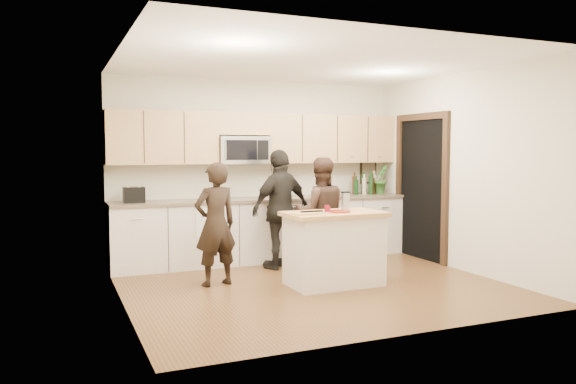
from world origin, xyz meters
name	(u,v)px	position (x,y,z in m)	size (l,w,h in m)	color
floor	(314,285)	(0.00, 0.00, 0.00)	(4.50, 4.50, 0.00)	brown
room_shell	(314,143)	(0.00, 0.00, 1.73)	(4.52, 4.02, 2.71)	beige
back_cabinetry	(265,229)	(0.00, 1.69, 0.47)	(4.50, 0.66, 0.94)	beige
upper_cabinetry	(263,137)	(0.03, 1.83, 1.84)	(4.50, 0.33, 0.75)	tan
microwave	(242,150)	(-0.31, 1.80, 1.65)	(0.76, 0.41, 0.40)	silver
doorway	(421,183)	(2.23, 0.90, 1.16)	(0.06, 1.25, 2.20)	black
framed_picture	(368,172)	(1.95, 1.98, 1.28)	(0.30, 0.03, 0.38)	black
dish_towel	(206,211)	(-0.95, 1.50, 0.80)	(0.34, 0.60, 0.48)	white
island	(334,248)	(0.23, -0.09, 0.45)	(1.21, 0.72, 0.90)	beige
red_plate	(338,211)	(0.26, -0.12, 0.91)	(0.30, 0.30, 0.02)	maroon
box_grater	(345,200)	(0.40, -0.06, 1.03)	(0.10, 0.06, 0.23)	silver
drink_glass	(327,209)	(0.13, -0.10, 0.94)	(0.07, 0.07, 0.09)	maroon
cutting_board	(306,214)	(-0.20, -0.20, 0.91)	(0.28, 0.18, 0.02)	tan
tongs	(312,211)	(-0.09, -0.14, 0.93)	(0.28, 0.03, 0.02)	black
knife	(324,213)	(0.00, -0.26, 0.92)	(0.18, 0.02, 0.01)	silver
toaster	(134,195)	(-1.90, 1.67, 1.05)	(0.28, 0.20, 0.21)	black
bottle_cluster	(365,183)	(1.74, 1.73, 1.11)	(0.49, 0.28, 0.37)	black
orchid	(380,179)	(2.02, 1.72, 1.18)	(0.26, 0.21, 0.47)	#336729
woman_left	(215,224)	(-1.10, 0.46, 0.75)	(0.55, 0.36, 1.50)	black
woman_center	(320,213)	(0.52, 0.87, 0.77)	(0.75, 0.59, 1.55)	#332219
woman_right	(281,209)	(0.01, 1.08, 0.83)	(0.97, 0.41, 1.66)	black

